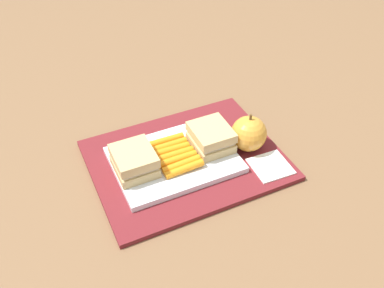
# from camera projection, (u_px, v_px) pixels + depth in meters

# --- Properties ---
(ground_plane) EXTENTS (2.40, 2.40, 0.00)m
(ground_plane) POSITION_uv_depth(u_px,v_px,m) (186.00, 162.00, 0.84)
(ground_plane) COLOR brown
(lunchbag_mat) EXTENTS (0.36, 0.28, 0.01)m
(lunchbag_mat) POSITION_uv_depth(u_px,v_px,m) (186.00, 160.00, 0.83)
(lunchbag_mat) COLOR maroon
(lunchbag_mat) RESTS_ON ground_plane
(food_tray) EXTENTS (0.23, 0.17, 0.01)m
(food_tray) POSITION_uv_depth(u_px,v_px,m) (174.00, 160.00, 0.82)
(food_tray) COLOR white
(food_tray) RESTS_ON lunchbag_mat
(sandwich_half_left) EXTENTS (0.07, 0.08, 0.04)m
(sandwich_half_left) POSITION_uv_depth(u_px,v_px,m) (134.00, 161.00, 0.77)
(sandwich_half_left) COLOR tan
(sandwich_half_left) RESTS_ON food_tray
(sandwich_half_right) EXTENTS (0.07, 0.08, 0.04)m
(sandwich_half_right) POSITION_uv_depth(u_px,v_px,m) (211.00, 137.00, 0.82)
(sandwich_half_right) COLOR tan
(sandwich_half_right) RESTS_ON food_tray
(carrot_sticks_bundle) EXTENTS (0.08, 0.10, 0.02)m
(carrot_sticks_bundle) POSITION_uv_depth(u_px,v_px,m) (175.00, 154.00, 0.81)
(carrot_sticks_bundle) COLOR orange
(carrot_sticks_bundle) RESTS_ON food_tray
(apple) EXTENTS (0.07, 0.07, 0.08)m
(apple) POSITION_uv_depth(u_px,v_px,m) (249.00, 134.00, 0.83)
(apple) COLOR gold
(apple) RESTS_ON lunchbag_mat
(paper_napkin) EXTENTS (0.07, 0.07, 0.00)m
(paper_napkin) POSITION_uv_depth(u_px,v_px,m) (271.00, 166.00, 0.81)
(paper_napkin) COLOR white
(paper_napkin) RESTS_ON lunchbag_mat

